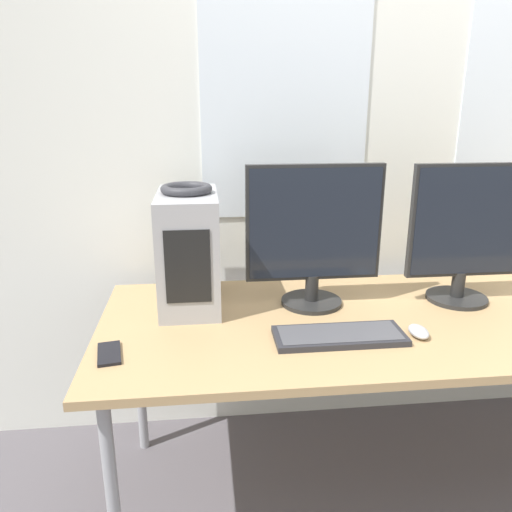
# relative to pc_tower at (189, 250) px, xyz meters

# --- Properties ---
(wall_back) EXTENTS (8.00, 0.07, 2.70)m
(wall_back) POSITION_rel_pc_tower_xyz_m (0.95, 0.35, 0.40)
(wall_back) COLOR silver
(wall_back) RESTS_ON ground_plane
(desk) EXTENTS (2.54, 0.85, 0.74)m
(desk) POSITION_rel_pc_tower_xyz_m (0.95, -0.20, -0.25)
(desk) COLOR tan
(desk) RESTS_ON ground_plane
(pc_tower) EXTENTS (0.22, 0.40, 0.42)m
(pc_tower) POSITION_rel_pc_tower_xyz_m (0.00, 0.00, 0.00)
(pc_tower) COLOR #9E9EA3
(pc_tower) RESTS_ON desk
(headphones) EXTENTS (0.18, 0.18, 0.03)m
(headphones) POSITION_rel_pc_tower_xyz_m (-0.00, 0.00, 0.23)
(headphones) COLOR #333338
(headphones) RESTS_ON pc_tower
(monitor_main) EXTENTS (0.50, 0.23, 0.53)m
(monitor_main) POSITION_rel_pc_tower_xyz_m (0.45, -0.06, 0.06)
(monitor_main) COLOR black
(monitor_main) RESTS_ON desk
(monitor_right_near) EXTENTS (0.43, 0.23, 0.52)m
(monitor_right_near) POSITION_rel_pc_tower_xyz_m (1.02, -0.08, 0.06)
(monitor_right_near) COLOR black
(monitor_right_near) RESTS_ON desk
(keyboard) EXTENTS (0.42, 0.16, 0.02)m
(keyboard) POSITION_rel_pc_tower_xyz_m (0.48, -0.36, -0.20)
(keyboard) COLOR #28282D
(keyboard) RESTS_ON desk
(mouse) EXTENTS (0.06, 0.10, 0.03)m
(mouse) POSITION_rel_pc_tower_xyz_m (0.74, -0.36, -0.19)
(mouse) COLOR #B2B2B7
(mouse) RESTS_ON desk
(cell_phone) EXTENTS (0.09, 0.15, 0.01)m
(cell_phone) POSITION_rel_pc_tower_xyz_m (-0.24, -0.39, -0.21)
(cell_phone) COLOR black
(cell_phone) RESTS_ON desk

